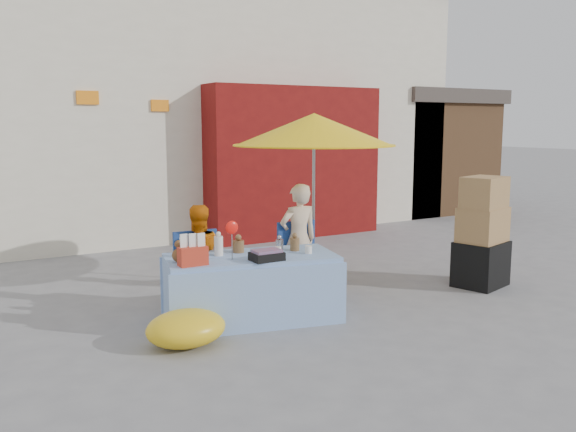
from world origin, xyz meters
TOP-DOWN VIEW (x-y plane):
  - ground at (0.00, 0.00)m, footprint 80.00×80.00m
  - backdrop at (0.52, 7.52)m, footprint 14.00×8.00m
  - market_table at (-0.58, 0.42)m, footprint 1.87×1.17m
  - chair_left at (-0.92, 0.86)m, footprint 0.50×0.49m
  - chair_right at (0.33, 0.86)m, footprint 0.50×0.49m
  - vendor_orange at (-0.92, 1.00)m, footprint 0.57×0.45m
  - vendor_beige at (0.33, 1.00)m, footprint 0.48×0.33m
  - umbrella at (0.63, 1.15)m, footprint 1.90×1.90m
  - box_stack at (2.44, 0.17)m, footprint 0.72×0.64m
  - tarp_bundle at (-1.42, 0.05)m, footprint 0.89×0.82m

SIDE VIEW (x-z plane):
  - ground at x=0.00m, z-range 0.00..0.00m
  - tarp_bundle at x=-1.42m, z-range 0.00..0.33m
  - chair_left at x=-0.92m, z-range -0.17..0.68m
  - chair_right at x=0.33m, z-range -0.17..0.68m
  - market_table at x=-0.58m, z-range -0.18..0.86m
  - vendor_orange at x=-0.92m, z-range 0.00..1.13m
  - box_stack at x=2.44m, z-range -0.05..1.29m
  - vendor_beige at x=0.33m, z-range 0.00..1.29m
  - umbrella at x=0.63m, z-range 0.85..2.94m
  - backdrop at x=0.52m, z-range -0.80..7.00m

